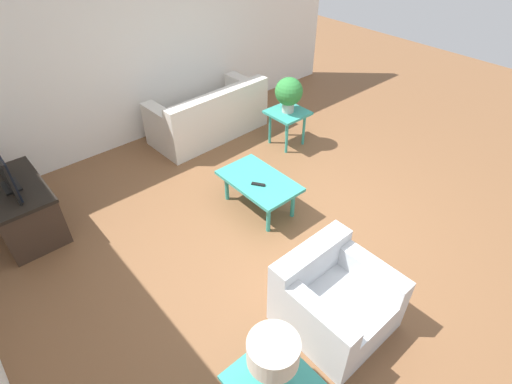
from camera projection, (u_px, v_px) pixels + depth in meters
name	position (u px, v px, depth m)	size (l,w,h in m)	color
ground_plane	(292.00, 229.00, 4.63)	(14.00, 14.00, 0.00)	brown
wall_right	(143.00, 45.00, 5.60)	(0.12, 7.20, 2.70)	white
sofa	(210.00, 117.00, 6.13)	(0.88, 1.81, 0.79)	silver
armchair	(333.00, 299.00, 3.52)	(0.87, 0.86, 0.71)	silver
coffee_table	(259.00, 183.00, 4.71)	(0.96, 0.59, 0.42)	teal
side_table_plant	(287.00, 117.00, 5.83)	(0.53, 0.53, 0.54)	teal
tv_stand_chest	(21.00, 207.00, 4.43)	(1.08, 0.60, 0.61)	#38281E
television	(2.00, 169.00, 4.10)	(0.80, 0.16, 0.49)	black
potted_plant	(289.00, 92.00, 5.59)	(0.39, 0.39, 0.51)	#B2ADA3
table_lamp	(273.00, 354.00, 2.50)	(0.34, 0.34, 0.45)	#333333
remote_control	(258.00, 184.00, 4.58)	(0.15, 0.12, 0.02)	black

